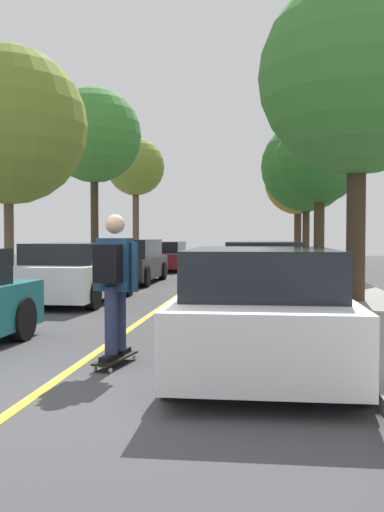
{
  "coord_description": "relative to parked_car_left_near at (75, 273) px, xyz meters",
  "views": [
    {
      "loc": [
        2.19,
        -5.53,
        1.54
      ],
      "look_at": [
        0.14,
        10.8,
        0.96
      ],
      "focal_mm": 39.71,
      "sensor_mm": 36.0,
      "label": 1
    }
  ],
  "objects": [
    {
      "name": "skateboard",
      "position": [
        2.63,
        -6.24,
        -0.6
      ],
      "size": [
        0.37,
        0.87,
        0.1
      ],
      "color": "black",
      "rests_on": "ground"
    },
    {
      "name": "fire_hydrant",
      "position": [
        5.85,
        -2.42,
        -0.2
      ],
      "size": [
        0.2,
        0.2,
        0.7
      ],
      "color": "#B2140F",
      "rests_on": "sidewalk_right"
    },
    {
      "name": "street_tree_right_nearest",
      "position": [
        6.37,
        -0.09,
        4.3
      ],
      "size": [
        4.27,
        4.27,
        7.0
      ],
      "color": "#3D2D1E",
      "rests_on": "sidewalk_right"
    },
    {
      "name": "parked_car_left_far",
      "position": [
        -0.0,
        5.49,
        0.02
      ],
      "size": [
        1.92,
        4.47,
        1.43
      ],
      "color": "black",
      "rests_on": "ground"
    },
    {
      "name": "parked_car_right_nearest",
      "position": [
        4.35,
        -5.95,
        0.01
      ],
      "size": [
        1.99,
        4.39,
        1.4
      ],
      "color": "white",
      "rests_on": "ground"
    },
    {
      "name": "ground",
      "position": [
        2.17,
        -7.23,
        -0.69
      ],
      "size": [
        80.0,
        80.0,
        0.0
      ],
      "primitive_type": "plane",
      "color": "#424244"
    },
    {
      "name": "street_tree_right_far",
      "position": [
        6.37,
        14.33,
        4.11
      ],
      "size": [
        4.24,
        4.24,
        6.79
      ],
      "color": "#3D2D1E",
      "rests_on": "sidewalk_right"
    },
    {
      "name": "parked_car_right_far",
      "position": [
        4.35,
        6.38,
        -0.02
      ],
      "size": [
        1.93,
        4.26,
        1.37
      ],
      "color": "#BCAD89",
      "rests_on": "ground"
    },
    {
      "name": "street_tree_right_farthest",
      "position": [
        6.37,
        20.75,
        4.02
      ],
      "size": [
        3.88,
        3.88,
        6.54
      ],
      "color": "#3D2D1E",
      "rests_on": "sidewalk_right"
    },
    {
      "name": "parked_car_left_near",
      "position": [
        0.0,
        0.0,
        0.0
      ],
      "size": [
        2.05,
        4.17,
        1.38
      ],
      "color": "white",
      "rests_on": "ground"
    },
    {
      "name": "street_tree_right_near",
      "position": [
        6.37,
        8.08,
        3.57
      ],
      "size": [
        3.14,
        3.14,
        5.73
      ],
      "color": "#3D2D1E",
      "rests_on": "sidewalk_right"
    },
    {
      "name": "street_tree_left_near",
      "position": [
        -2.02,
        8.21,
        4.66
      ],
      "size": [
        3.59,
        3.59,
        7.03
      ],
      "color": "#3D2D1E",
      "rests_on": "sidewalk_left"
    },
    {
      "name": "street_tree_left_nearest",
      "position": [
        -2.02,
        0.87,
        3.63
      ],
      "size": [
        3.98,
        3.98,
        6.18
      ],
      "color": "brown",
      "rests_on": "sidewalk_left"
    },
    {
      "name": "parked_car_right_near",
      "position": [
        4.35,
        0.03,
        0.01
      ],
      "size": [
        2.03,
        4.61,
        1.42
      ],
      "color": "#38383D",
      "rests_on": "ground"
    },
    {
      "name": "center_line",
      "position": [
        2.17,
        -3.23,
        -0.68
      ],
      "size": [
        0.12,
        39.2,
        0.01
      ],
      "primitive_type": "cube",
      "color": "gold",
      "rests_on": "ground"
    },
    {
      "name": "parked_car_left_farthest",
      "position": [
        -0.0,
        12.06,
        -0.04
      ],
      "size": [
        1.92,
        4.16,
        1.29
      ],
      "color": "maroon",
      "rests_on": "ground"
    },
    {
      "name": "street_tree_left_far",
      "position": [
        -2.02,
        15.26,
        4.3
      ],
      "size": [
        2.9,
        2.9,
        6.35
      ],
      "color": "brown",
      "rests_on": "sidewalk_left"
    },
    {
      "name": "skateboarder",
      "position": [
        2.62,
        -6.27,
        0.38
      ],
      "size": [
        0.59,
        0.71,
        1.7
      ],
      "color": "black",
      "rests_on": "skateboard"
    }
  ]
}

